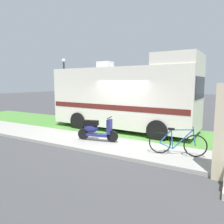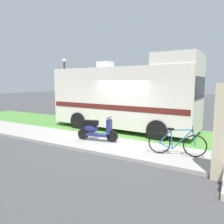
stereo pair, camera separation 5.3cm
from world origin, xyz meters
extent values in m
plane|color=#424244|center=(0.00, 0.00, 0.00)|extent=(80.00, 80.00, 0.00)
cube|color=#9E9B93|center=(0.00, -1.20, 0.06)|extent=(24.00, 2.00, 0.12)
cube|color=#4C8438|center=(0.00, 1.50, 0.04)|extent=(24.00, 3.40, 0.08)
cube|color=silver|center=(-0.50, 1.62, 1.70)|extent=(7.22, 2.55, 2.80)
cube|color=silver|center=(2.17, 1.54, 3.35)|extent=(1.87, 2.26, 0.50)
cube|color=#591E19|center=(-0.50, 1.62, 1.28)|extent=(7.08, 2.56, 0.24)
cube|color=black|center=(3.05, 1.51, 2.19)|extent=(0.14, 1.97, 0.90)
cube|color=silver|center=(-1.57, 1.66, 3.28)|extent=(0.72, 0.62, 0.36)
cylinder|color=black|center=(1.75, 2.66, 0.45)|extent=(0.91, 0.31, 0.90)
cylinder|color=black|center=(1.68, 0.45, 0.45)|extent=(0.91, 0.31, 0.90)
cylinder|color=black|center=(-2.43, 2.80, 0.45)|extent=(0.91, 0.31, 0.90)
cylinder|color=black|center=(-2.50, 0.58, 0.45)|extent=(0.91, 0.31, 0.90)
cylinder|color=black|center=(0.34, -0.93, 0.34)|extent=(0.45, 0.18, 0.44)
cylinder|color=black|center=(-0.88, -1.17, 0.34)|extent=(0.45, 0.18, 0.44)
cube|color=navy|center=(-0.27, -1.05, 0.36)|extent=(0.91, 0.44, 0.10)
cube|color=black|center=(-0.54, -1.10, 0.82)|extent=(0.60, 0.36, 0.20)
ellipsoid|color=navy|center=(-0.54, -1.10, 0.62)|extent=(0.65, 0.41, 0.36)
cube|color=navy|center=(0.22, -0.95, 0.72)|extent=(0.20, 0.34, 0.56)
cylinder|color=black|center=(0.22, -0.95, 1.07)|extent=(0.13, 0.50, 0.04)
sphere|color=white|center=(0.22, -0.95, 0.90)|extent=(0.12, 0.12, 0.12)
torus|color=black|center=(3.39, -1.12, 0.47)|extent=(0.70, 0.18, 0.70)
torus|color=black|center=(2.33, -1.33, 0.47)|extent=(0.70, 0.18, 0.70)
cylinder|color=#1E6699|center=(3.02, -1.19, 0.64)|extent=(0.60, 0.15, 0.68)
cylinder|color=#1E6699|center=(2.70, -1.25, 0.62)|extent=(0.11, 0.05, 0.61)
cylinder|color=#1E6699|center=(2.99, -1.20, 0.95)|extent=(0.64, 0.16, 0.09)
cylinder|color=#1E6699|center=(2.53, -1.29, 0.39)|extent=(0.42, 0.12, 0.19)
cylinder|color=#1E6699|center=(2.50, -1.29, 0.70)|extent=(0.37, 0.11, 0.47)
cylinder|color=#1E6699|center=(3.35, -1.13, 0.72)|extent=(0.13, 0.06, 0.51)
cube|color=black|center=(2.67, -1.26, 0.95)|extent=(0.22, 0.14, 0.06)
cylinder|color=black|center=(3.30, -1.13, 1.01)|extent=(0.13, 0.52, 0.03)
cube|color=#B7B29E|center=(-0.25, 5.92, 1.00)|extent=(2.48, 2.16, 1.45)
cube|color=black|center=(-0.25, 5.92, 1.43)|extent=(2.36, 2.17, 0.44)
cube|color=#B7B29E|center=(-2.84, 5.74, 0.66)|extent=(3.00, 2.19, 0.76)
cylinder|color=black|center=(-0.13, 6.89, 0.38)|extent=(0.77, 0.29, 0.76)
cylinder|color=black|center=(0.00, 4.98, 0.38)|extent=(0.77, 0.29, 0.76)
cylinder|color=black|center=(-3.25, 6.68, 0.38)|extent=(0.77, 0.29, 0.76)
cylinder|color=black|center=(-3.12, 4.76, 0.38)|extent=(0.77, 0.29, 0.76)
cylinder|color=#333338|center=(-6.13, 3.60, 1.89)|extent=(0.12, 0.12, 3.78)
sphere|color=silver|center=(-6.13, 3.60, 3.90)|extent=(0.28, 0.28, 0.28)
camera|label=1|loc=(4.37, -8.01, 2.41)|focal=34.78mm
camera|label=2|loc=(4.42, -7.98, 2.41)|focal=34.78mm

